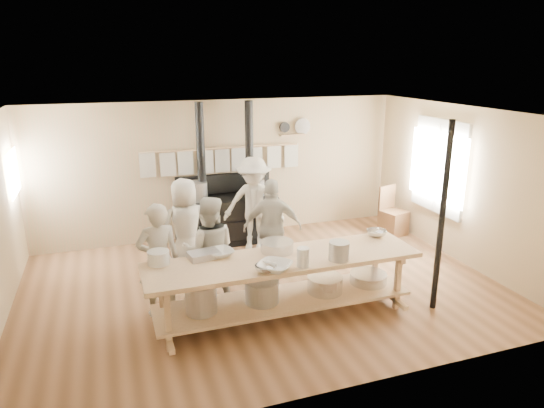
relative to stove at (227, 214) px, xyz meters
name	(u,v)px	position (x,y,z in m)	size (l,w,h in m)	color
ground	(263,287)	(0.01, -2.12, -0.52)	(7.00, 7.00, 0.00)	brown
room_shell	(262,184)	(0.01, -2.12, 1.10)	(7.00, 7.00, 7.00)	tan
window_right	(439,166)	(3.48, -1.52, 0.98)	(0.09, 1.50, 1.65)	beige
left_opening	(14,173)	(-3.44, -0.12, 1.08)	(0.00, 0.90, 0.90)	white
stove	(227,214)	(0.00, 0.00, 0.00)	(1.90, 0.75, 2.60)	black
towel_rail	(223,157)	(0.01, 0.28, 1.03)	(3.00, 0.04, 0.47)	tan
back_wall_shelf	(295,129)	(1.47, 0.32, 1.48)	(0.63, 0.14, 0.32)	tan
prep_table	(283,281)	(0.00, -3.02, 0.00)	(3.60, 0.90, 0.85)	tan
support_post	(442,219)	(2.06, -3.47, 0.78)	(0.08, 0.08, 2.60)	black
cook_far_left	(159,260)	(-1.52, -2.39, 0.26)	(0.57, 0.37, 1.56)	#BBB6A5
cook_left	(209,250)	(-0.81, -2.27, 0.25)	(0.75, 0.59, 1.55)	#BBB6A5
cook_center	(186,228)	(-0.98, -1.29, 0.27)	(0.77, 0.50, 1.58)	#BBB6A5
cook_right	(273,228)	(0.31, -1.70, 0.26)	(0.92, 0.38, 1.56)	#BBB6A5
cook_by_window	(254,204)	(0.36, -0.55, 0.32)	(1.09, 0.63, 1.69)	#BBB6A5
chair	(393,220)	(3.15, -0.71, -0.24)	(0.55, 0.55, 0.95)	brown
bowl_white_a	(220,253)	(-0.76, -2.69, 0.37)	(0.34, 0.34, 0.08)	silver
bowl_steel_a	(266,268)	(-0.35, -3.35, 0.37)	(0.27, 0.27, 0.08)	silver
bowl_white_b	(275,267)	(-0.23, -3.35, 0.38)	(0.40, 0.40, 0.10)	silver
bowl_steel_b	(376,233)	(1.56, -2.71, 0.37)	(0.29, 0.29, 0.09)	silver
roasting_pan	(204,255)	(-0.97, -2.69, 0.37)	(0.39, 0.26, 0.09)	#B2B2B7
mixing_bowl_large	(277,246)	(0.00, -2.78, 0.40)	(0.44, 0.44, 0.14)	silver
bucket_galv	(339,251)	(0.65, -3.30, 0.45)	(0.26, 0.26, 0.24)	gray
deep_bowl_enamel	(159,258)	(-1.54, -2.69, 0.41)	(0.27, 0.27, 0.17)	silver
pitcher	(303,257)	(0.14, -3.35, 0.45)	(0.15, 0.15, 0.24)	silver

